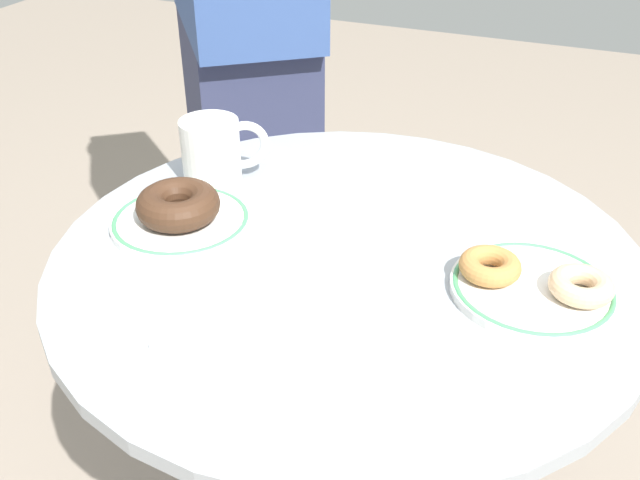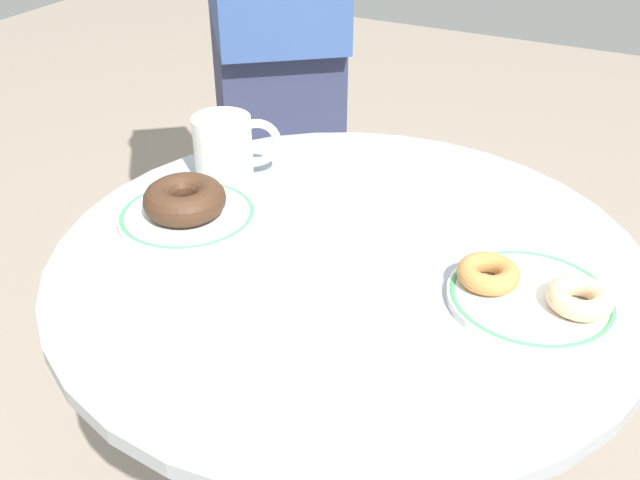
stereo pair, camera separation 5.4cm
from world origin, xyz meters
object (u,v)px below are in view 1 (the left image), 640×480
(plate_left, at_px, (181,221))
(plate_right, at_px, (533,287))
(coffee_mug, at_px, (214,151))
(donut_chocolate, at_px, (178,205))
(paper_napkin, at_px, (241,328))
(donut_glazed, at_px, (581,285))
(person_figure, at_px, (244,33))
(cafe_table, at_px, (344,404))
(donut_old_fashioned, at_px, (490,265))

(plate_left, relative_size, plate_right, 0.98)
(coffee_mug, bearing_deg, plate_right, -12.16)
(donut_chocolate, xyz_separation_m, paper_napkin, (0.17, -0.15, -0.03))
(donut_glazed, height_order, paper_napkin, donut_glazed)
(paper_napkin, relative_size, coffee_mug, 1.34)
(plate_left, xyz_separation_m, donut_chocolate, (0.00, -0.00, 0.02))
(coffee_mug, distance_m, person_figure, 0.48)
(cafe_table, relative_size, donut_chocolate, 7.28)
(plate_left, height_order, person_figure, person_figure)
(donut_old_fashioned, xyz_separation_m, person_figure, (-0.58, 0.54, 0.04))
(person_figure, bearing_deg, plate_right, -40.44)
(plate_right, xyz_separation_m, coffee_mug, (-0.45, 0.10, 0.04))
(plate_left, bearing_deg, donut_chocolate, -85.62)
(plate_left, height_order, paper_napkin, plate_left)
(plate_right, xyz_separation_m, donut_old_fashioned, (-0.05, -0.00, 0.02))
(cafe_table, height_order, person_figure, person_figure)
(donut_glazed, relative_size, coffee_mug, 0.62)
(donut_glazed, bearing_deg, plate_left, -177.17)
(donut_glazed, bearing_deg, plate_right, 177.02)
(donut_glazed, bearing_deg, person_figure, 141.49)
(person_figure, bearing_deg, plate_left, -70.27)
(person_figure, bearing_deg, cafe_table, -52.40)
(cafe_table, bearing_deg, donut_chocolate, -173.34)
(plate_left, distance_m, person_figure, 0.60)
(donut_old_fashioned, relative_size, person_figure, 0.04)
(plate_right, bearing_deg, donut_old_fashioned, -179.18)
(donut_glazed, xyz_separation_m, person_figure, (-0.68, 0.54, 0.04))
(cafe_table, distance_m, donut_old_fashioned, 0.32)
(plate_right, distance_m, coffee_mug, 0.46)
(cafe_table, height_order, coffee_mug, coffee_mug)
(donut_glazed, bearing_deg, cafe_table, -179.84)
(person_figure, bearing_deg, donut_glazed, -38.51)
(donut_old_fashioned, bearing_deg, coffee_mug, 166.34)
(plate_left, relative_size, donut_glazed, 2.56)
(plate_left, distance_m, donut_glazed, 0.48)
(donut_chocolate, relative_size, donut_old_fashioned, 1.53)
(cafe_table, relative_size, paper_napkin, 5.16)
(cafe_table, distance_m, plate_left, 0.34)
(donut_old_fashioned, bearing_deg, donut_glazed, -1.08)
(cafe_table, xyz_separation_m, donut_old_fashioned, (0.17, 0.00, 0.27))
(donut_old_fashioned, bearing_deg, plate_left, -176.19)
(coffee_mug, bearing_deg, donut_chocolate, -81.32)
(plate_left, distance_m, paper_napkin, 0.23)
(coffee_mug, bearing_deg, paper_napkin, -56.26)
(cafe_table, bearing_deg, person_figure, 127.60)
(donut_old_fashioned, xyz_separation_m, coffee_mug, (-0.40, 0.10, 0.02))
(donut_chocolate, bearing_deg, plate_right, 3.77)
(coffee_mug, bearing_deg, donut_glazed, -11.29)
(donut_chocolate, distance_m, person_figure, 0.60)
(person_figure, bearing_deg, donut_chocolate, -70.32)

